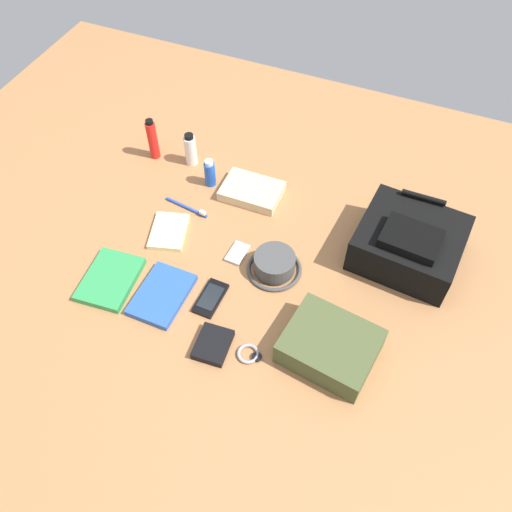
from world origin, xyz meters
TOP-DOWN VIEW (x-y plane):
  - ground_plane at (0.00, 0.00)m, footprint 2.64×2.02m
  - backpack at (0.42, 0.21)m, footprint 0.33×0.30m
  - toiletry_pouch at (0.30, -0.20)m, footprint 0.27×0.28m
  - bucket_hat at (0.06, -0.00)m, footprint 0.17×0.17m
  - sunscreen_spray at (-0.53, 0.31)m, footprint 0.04×0.04m
  - toothpaste_tube at (-0.39, 0.34)m, footprint 0.04×0.04m
  - deodorant_spray at (-0.28, 0.26)m, footprint 0.04×0.04m
  - paperback_novel at (-0.38, -0.23)m, footprint 0.17×0.21m
  - travel_guidebook at (-0.21, -0.22)m, footprint 0.14×0.20m
  - cell_phone at (-0.07, -0.17)m, footprint 0.07×0.13m
  - media_player at (-0.07, 0.01)m, footprint 0.06×0.09m
  - wristwatch at (0.10, -0.30)m, footprint 0.07×0.06m
  - toothbrush at (-0.30, 0.12)m, footprint 0.16×0.03m
  - wallet at (0.00, -0.31)m, footprint 0.10×0.12m
  - notepad at (-0.31, 0.01)m, footprint 0.15×0.17m
  - folded_towel at (-0.13, 0.27)m, footprint 0.20×0.14m

SIDE VIEW (x-z plane):
  - ground_plane at x=0.00m, z-range -0.02..0.00m
  - media_player at x=-0.07m, z-range 0.00..0.01m
  - wristwatch at x=0.10m, z-range 0.00..0.01m
  - cell_phone at x=-0.07m, z-range 0.00..0.01m
  - toothbrush at x=-0.30m, z-range 0.00..0.02m
  - notepad at x=-0.31m, z-range 0.00..0.02m
  - travel_guidebook at x=-0.21m, z-range 0.00..0.02m
  - paperback_novel at x=-0.38m, z-range 0.00..0.02m
  - wallet at x=0.00m, z-range 0.00..0.02m
  - folded_towel at x=-0.13m, z-range 0.00..0.04m
  - bucket_hat at x=0.06m, z-range 0.00..0.06m
  - toiletry_pouch at x=0.30m, z-range 0.00..0.08m
  - deodorant_spray at x=-0.28m, z-range 0.00..0.10m
  - toothpaste_tube at x=-0.39m, z-range 0.00..0.12m
  - backpack at x=0.42m, z-range -0.01..0.14m
  - sunscreen_spray at x=-0.53m, z-range 0.00..0.16m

